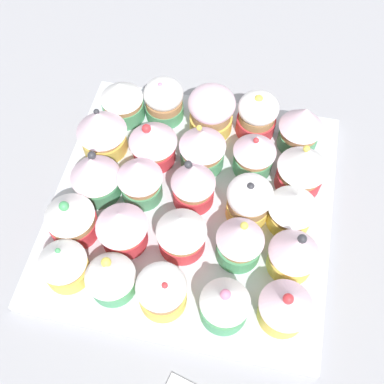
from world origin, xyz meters
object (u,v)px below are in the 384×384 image
Objects in this scene: cupcake_6 at (153,141)px; cupcake_15 at (257,115)px; baking_tray at (192,206)px; cupcake_8 at (122,227)px; cupcake_4 at (63,262)px; cupcake_17 at (249,200)px; cupcake_23 at (294,252)px; cupcake_18 at (240,240)px; cupcake_0 at (122,100)px; cupcake_1 at (101,130)px; cupcake_11 at (201,147)px; cupcake_9 at (110,276)px; cupcake_2 at (95,175)px; cupcake_12 at (192,182)px; cupcake_21 at (303,167)px; cupcake_5 at (164,100)px; cupcake_24 at (286,306)px; cupcake_10 at (211,111)px; cupcake_20 at (301,126)px; cupcake_19 at (225,303)px; cupcake_7 at (140,177)px; cupcake_14 at (162,291)px; cupcake_13 at (180,231)px; cupcake_3 at (70,217)px; cupcake_16 at (255,152)px; cupcake_22 at (292,207)px.

cupcake_15 is (-7.63, 12.90, -0.43)cm from cupcake_6.
cupcake_8 is at bearing -45.93° from baking_tray.
cupcake_17 is at bearing 122.57° from cupcake_4.
cupcake_18 is at bearing -91.33° from cupcake_23.
cupcake_1 is (6.25, -0.95, 0.71)cm from cupcake_0.
cupcake_11 is at bearing 152.81° from cupcake_8.
cupcake_0 is 26.17cm from cupcake_9.
cupcake_23 is (5.90, 13.37, 4.48)cm from baking_tray.
cupcake_4 is (11.93, -0.13, -0.50)cm from cupcake_2.
cupcake_12 is 0.99× the size of cupcake_18.
cupcake_21 reaches higher than cupcake_0.
cupcake_24 is (26.02, 20.17, 0.43)cm from cupcake_5.
cupcake_20 is at bearing 88.94° from cupcake_10.
cupcake_5 is 19.42cm from cupcake_20.
cupcake_1 is at bearing -134.06° from cupcake_19.
cupcake_7 is at bearing -27.98° from cupcake_10.
cupcake_18 reaches higher than cupcake_14.
cupcake_21 is at bearing 104.58° from cupcake_2.
cupcake_17 is at bearing 73.41° from cupcake_1.
cupcake_11 is at bearing 161.35° from cupcake_9.
cupcake_2 is 5.76cm from cupcake_7.
cupcake_21 is (-11.97, 13.37, 0.30)cm from cupcake_13.
cupcake_3 and cupcake_23 have the same top height.
cupcake_15 is (-7.09, 6.48, -0.23)cm from cupcake_11.
cupcake_1 is at bearing -64.53° from cupcake_10.
cupcake_21 is at bearing 179.96° from cupcake_24.
cupcake_6 is at bearing -90.27° from cupcake_21.
cupcake_2 is at bearing 179.35° from cupcake_4.
cupcake_8 is 0.98× the size of cupcake_16.
cupcake_16 is (6.47, 0.55, 0.24)cm from cupcake_15.
cupcake_20 is (-6.29, 26.13, -0.03)cm from cupcake_1.
cupcake_4 is 28.30cm from cupcake_10.
cupcake_21 reaches higher than cupcake_10.
cupcake_10 is at bearing 91.22° from cupcake_0.
cupcake_0 is at bearing -86.46° from cupcake_15.
cupcake_14 is 27.99cm from cupcake_15.
cupcake_3 is at bearing -28.42° from cupcake_6.
cupcake_4 is at bearing -17.65° from cupcake_6.
cupcake_10 reaches higher than cupcake_4.
cupcake_4 is 0.96× the size of cupcake_16.
cupcake_23 is (6.00, 0.78, 0.30)cm from cupcake_22.
cupcake_20 is (-5.33, 5.52, 0.33)cm from cupcake_16.
cupcake_10 is (-6.52, 13.69, -0.22)cm from cupcake_1.
cupcake_11 is (-0.34, 13.58, -0.36)cm from cupcake_1.
cupcake_14 is at bearing -1.12° from cupcake_10.
cupcake_3 is 14.59cm from cupcake_14.
cupcake_21 is (0.63, 13.35, 0.40)cm from cupcake_11.
cupcake_18 is at bearing -43.70° from cupcake_22.
cupcake_3 is at bearing -2.37° from cupcake_0.
cupcake_19 reaches higher than cupcake_22.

